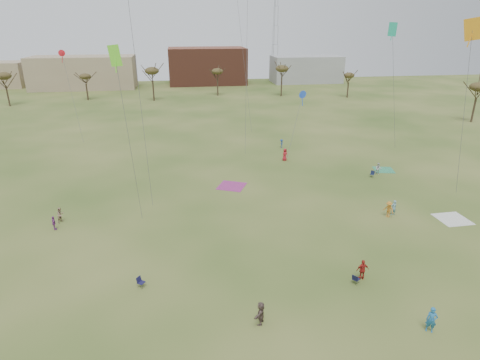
{
  "coord_description": "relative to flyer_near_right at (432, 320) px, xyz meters",
  "views": [
    {
      "loc": [
        -5.42,
        -23.34,
        19.48
      ],
      "look_at": [
        0.0,
        12.0,
        5.5
      ],
      "focal_mm": 29.91,
      "sensor_mm": 36.0,
      "label": 1
    }
  ],
  "objects": [
    {
      "name": "blanket_cream",
      "position": [
        12.3,
        15.02,
        -0.94
      ],
      "size": [
        3.23,
        3.23,
        0.03
      ],
      "primitive_type": "cube",
      "rotation": [
        0.0,
        0.0,
        1.6
      ],
      "color": "white",
      "rests_on": "ground"
    },
    {
      "name": "tree_line",
      "position": [
        -13.43,
        83.1,
        6.14
      ],
      "size": [
        117.44,
        49.32,
        8.91
      ],
      "color": "#3A2B1E",
      "rests_on": "ground"
    },
    {
      "name": "spectator_fore_c",
      "position": [
        -11.2,
        2.5,
        -0.08
      ],
      "size": [
        1.22,
        1.66,
        1.73
      ],
      "primitive_type": "imported",
      "rotation": [
        0.0,
        0.0,
        4.21
      ],
      "color": "brown",
      "rests_on": "ground"
    },
    {
      "name": "flyer_far_c",
      "position": [
        0.76,
        43.79,
        -0.23
      ],
      "size": [
        0.63,
        0.97,
        1.43
      ],
      "primitive_type": "imported",
      "rotation": [
        0.0,
        0.0,
        4.61
      ],
      "color": "navy",
      "rests_on": "ground"
    },
    {
      "name": "flyer_near_right",
      "position": [
        0.0,
        0.0,
        0.0
      ],
      "size": [
        0.82,
        0.74,
        1.89
      ],
      "primitive_type": "imported",
      "rotation": [
        0.0,
        0.0,
        5.77
      ],
      "color": "#21659A",
      "rests_on": "ground"
    },
    {
      "name": "radio_tower",
      "position": [
        19.42,
        128.98,
        18.26
      ],
      "size": [
        1.51,
        1.72,
        41.0
      ],
      "color": "#9EA3A8",
      "rests_on": "ground"
    },
    {
      "name": "flyer_mid_b",
      "position": [
        5.71,
        16.63,
        -0.05
      ],
      "size": [
        1.19,
        1.33,
        1.79
      ],
      "primitive_type": "imported",
      "rotation": [
        0.0,
        0.0,
        5.3
      ],
      "color": "#BD7423",
      "rests_on": "ground"
    },
    {
      "name": "kites_aloft",
      "position": [
        -10.23,
        29.52,
        19.44
      ],
      "size": [
        58.12,
        67.28,
        27.76
      ],
      "color": "red",
      "rests_on": "ground"
    },
    {
      "name": "building_brick",
      "position": [
        -5.58,
        123.98,
        5.05
      ],
      "size": [
        26.0,
        16.0,
        12.0
      ],
      "primitive_type": "cube",
      "color": "brown",
      "rests_on": "ground"
    },
    {
      "name": "flyer_far_b",
      "position": [
        -0.43,
        37.04,
        -0.01
      ],
      "size": [
        1.08,
        0.93,
        1.87
      ],
      "primitive_type": "imported",
      "rotation": [
        0.0,
        0.0,
        0.45
      ],
      "color": "#A81C26",
      "rests_on": "ground"
    },
    {
      "name": "spectator_mid_e",
      "position": [
        10.82,
        29.19,
        -0.13
      ],
      "size": [
        0.97,
        0.88,
        1.63
      ],
      "primitive_type": "imported",
      "rotation": [
        0.0,
        0.0,
        5.87
      ],
      "color": "silver",
      "rests_on": "ground"
    },
    {
      "name": "ground",
      "position": [
        -10.58,
        3.98,
        -0.95
      ],
      "size": [
        260.0,
        260.0,
        0.0
      ],
      "primitive_type": "plane",
      "color": "#2C4A17",
      "rests_on": "ground"
    },
    {
      "name": "building_grey",
      "position": [
        29.42,
        121.98,
        3.55
      ],
      "size": [
        24.0,
        12.0,
        9.0
      ],
      "primitive_type": "cube",
      "color": "gray",
      "rests_on": "ground"
    },
    {
      "name": "flyer_mid_c",
      "position": [
        6.51,
        17.01,
        -0.08
      ],
      "size": [
        0.69,
        0.51,
        1.72
      ],
      "primitive_type": "imported",
      "rotation": [
        0.0,
        0.0,
        3.32
      ],
      "color": "#6697AB",
      "rests_on": "ground"
    },
    {
      "name": "camp_chair_right",
      "position": [
        9.51,
        28.25,
        -0.69
      ],
      "size": [
        0.74,
        0.74,
        0.87
      ],
      "rotation": [
        0.0,
        0.0,
        5.52
      ],
      "color": "#131B36",
      "rests_on": "ground"
    },
    {
      "name": "camp_chair_center",
      "position": [
        -2.74,
        5.83,
        -0.69
      ],
      "size": [
        0.74,
        0.73,
        0.87
      ],
      "rotation": [
        0.0,
        0.0,
        2.25
      ],
      "color": "#131434",
      "rests_on": "ground"
    },
    {
      "name": "blanket_olive",
      "position": [
        12.49,
        30.66,
        -0.94
      ],
      "size": [
        3.22,
        3.22,
        0.03
      ],
      "primitive_type": "cube",
      "rotation": [
        0.0,
        0.0,
        2.92
      ],
      "color": "#349161",
      "rests_on": "ground"
    },
    {
      "name": "spectator_fore_b",
      "position": [
        -28.92,
        20.74,
        -0.13
      ],
      "size": [
        0.95,
        1.0,
        1.64
      ],
      "primitive_type": "imported",
      "rotation": [
        0.0,
        0.0,
        1.01
      ],
      "color": "#9E7C64",
      "rests_on": "ground"
    },
    {
      "name": "spectator_fore_a",
      "position": [
        -2.0,
        6.33,
        -0.05
      ],
      "size": [
        1.05,
        0.45,
        1.78
      ],
      "primitive_type": "imported",
      "rotation": [
        0.0,
        0.0,
        3.15
      ],
      "color": "#A6221C",
      "rests_on": "ground"
    },
    {
      "name": "spectator_mid_d",
      "position": [
        -29.15,
        19.03,
        -0.21
      ],
      "size": [
        0.68,
        0.94,
        1.48
      ],
      "primitive_type": "imported",
      "rotation": [
        0.0,
        0.0,
        1.98
      ],
      "color": "#8A3A8C",
      "rests_on": "ground"
    },
    {
      "name": "building_tan",
      "position": [
        -45.58,
        118.98,
        4.05
      ],
      "size": [
        32.0,
        14.0,
        10.0
      ],
      "primitive_type": "cube",
      "color": "#937F60",
      "rests_on": "ground"
    },
    {
      "name": "camp_chair_left",
      "position": [
        -19.74,
        7.99,
        -0.69
      ],
      "size": [
        0.73,
        0.72,
        0.87
      ],
      "rotation": [
        0.0,
        0.0,
        0.96
      ],
      "color": "#17163D",
      "rests_on": "ground"
    },
    {
      "name": "blanket_plum",
      "position": [
        -9.85,
        27.88,
        -0.94
      ],
      "size": [
        4.35,
        4.35,
        0.03
      ],
      "primitive_type": "cube",
      "rotation": [
        0.0,
        0.0,
        1.13
      ],
      "color": "#992F78",
      "rests_on": "ground"
    }
  ]
}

